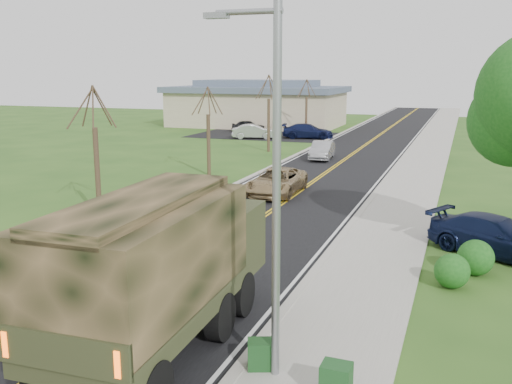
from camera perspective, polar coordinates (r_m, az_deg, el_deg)
The scene contains 20 objects.
ground at distance 15.77m, azimuth -15.49°, elevation -13.43°, with size 160.00×160.00×0.00m, color #294D19.
road at distance 52.58m, azimuth 10.67°, elevation 4.48°, with size 8.00×120.00×0.01m, color black.
curb_right at distance 52.06m, azimuth 15.18°, elevation 4.26°, with size 0.30×120.00×0.12m, color #9E998E.
sidewalk_right at distance 51.94m, azimuth 17.11°, elevation 4.12°, with size 3.20×120.00×0.10m, color #9E998E.
curb_left at distance 53.41m, azimuth 6.26°, elevation 4.78°, with size 0.30×120.00×0.10m, color #9E998E.
street_light at distance 11.76m, azimuth 1.61°, elevation 1.10°, with size 1.65×0.22×8.00m.
bare_tree_a at distance 26.81m, azimuth -15.64°, elevation 2.88°, with size 1.93×2.26×6.08m.
bare_tree_b at distance 37.14m, azimuth -4.78°, elevation 5.46°, with size 1.83×2.14×5.73m.
bare_tree_c at distance 48.20m, azimuth 1.27°, elevation 7.33°, with size 2.04×2.39×6.42m.
bare_tree_d at distance 59.67m, azimuth 5.05°, elevation 7.96°, with size 1.88×2.20×5.91m.
commercial_building at distance 71.87m, azimuth 0.17°, elevation 8.78°, with size 25.50×21.50×5.65m.
military_truck at distance 13.76m, azimuth -9.74°, elevation -6.77°, with size 3.02×8.04×3.96m.
suv_champagne at distance 31.41m, azimuth 2.09°, elevation 1.06°, with size 2.38×5.17×1.44m, color #A0865A.
sedan_silver at distance 44.39m, azimuth 6.63°, elevation 4.16°, with size 1.47×4.22×1.39m, color #ACADB1.
pickup_navy at distance 22.74m, azimuth 22.89°, elevation -4.12°, with size 2.02×4.97×1.44m, color #0E1635.
utility_box_near at distance 12.22m, azimuth 8.01°, elevation -18.35°, with size 0.60×0.50×0.80m, color #18451C.
utility_box_far at distance 13.30m, azimuth 0.40°, elevation -15.92°, with size 0.55×0.45×0.65m, color #17411A.
lot_car_dark at distance 64.81m, azimuth -0.78°, elevation 6.63°, with size 1.52×3.78×1.29m, color black.
lot_car_silver at distance 57.81m, azimuth -0.22°, elevation 6.06°, with size 1.54×4.40×1.45m, color #B8B8BD.
lot_car_navy at distance 58.29m, azimuth 5.20°, elevation 6.09°, with size 2.10×5.16×1.50m, color #10163B.
Camera 1 is at (8.57, -11.45, 6.64)m, focal length 40.00 mm.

